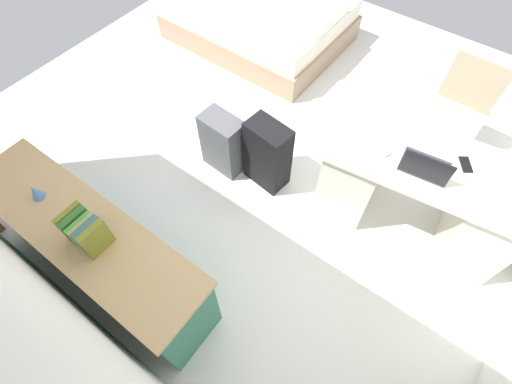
# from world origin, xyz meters

# --- Properties ---
(ground_plane) EXTENTS (5.55, 5.55, 0.00)m
(ground_plane) POSITION_xyz_m (0.00, 0.00, 0.00)
(ground_plane) COLOR silver
(desk) EXTENTS (1.51, 0.84, 0.76)m
(desk) POSITION_xyz_m (-1.30, -0.01, 0.39)
(desk) COLOR silver
(desk) RESTS_ON ground_plane
(office_chair) EXTENTS (0.52, 0.52, 0.94)m
(office_chair) POSITION_xyz_m (-1.23, -0.87, 0.42)
(office_chair) COLOR black
(office_chair) RESTS_ON ground_plane
(credenza) EXTENTS (1.80, 0.48, 0.73)m
(credenza) POSITION_xyz_m (0.27, 1.74, 0.36)
(credenza) COLOR #2D7056
(credenza) RESTS_ON ground_plane
(bed) EXTENTS (1.91, 1.42, 0.58)m
(bed) POSITION_xyz_m (1.11, -1.32, 0.24)
(bed) COLOR gray
(bed) RESTS_ON ground_plane
(suitcase_black) EXTENTS (0.38, 0.26, 0.65)m
(suitcase_black) POSITION_xyz_m (-0.15, 0.32, 0.32)
(suitcase_black) COLOR black
(suitcase_black) RESTS_ON ground_plane
(suitcase_spare_grey) EXTENTS (0.37, 0.24, 0.57)m
(suitcase_spare_grey) POSITION_xyz_m (0.25, 0.41, 0.28)
(suitcase_spare_grey) COLOR #4C4C51
(suitcase_spare_grey) RESTS_ON ground_plane
(laptop) EXTENTS (0.34, 0.26, 0.21)m
(laptop) POSITION_xyz_m (-1.25, 0.12, 0.80)
(laptop) COLOR #333338
(laptop) RESTS_ON desk
(computer_mouse) EXTENTS (0.07, 0.11, 0.03)m
(computer_mouse) POSITION_xyz_m (-0.99, 0.11, 0.77)
(computer_mouse) COLOR white
(computer_mouse) RESTS_ON desk
(cell_phone_near_laptop) EXTENTS (0.13, 0.15, 0.01)m
(cell_phone_near_laptop) POSITION_xyz_m (-1.46, -0.10, 0.76)
(cell_phone_near_laptop) COLOR black
(cell_phone_near_laptop) RESTS_ON desk
(book_row) EXTENTS (0.24, 0.17, 0.22)m
(book_row) POSITION_xyz_m (0.14, 1.74, 0.83)
(book_row) COLOR olive
(book_row) RESTS_ON credenza
(figurine_small) EXTENTS (0.08, 0.08, 0.11)m
(figurine_small) POSITION_xyz_m (0.65, 1.74, 0.78)
(figurine_small) COLOR #4C7FBF
(figurine_small) RESTS_ON credenza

